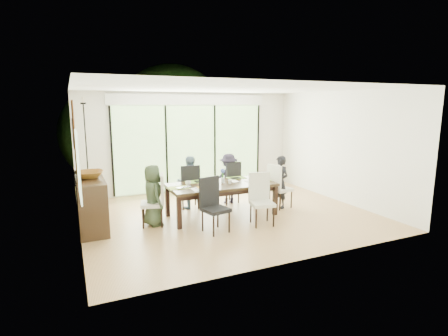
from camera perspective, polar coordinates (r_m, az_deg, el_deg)
name	(u,v)px	position (r m, az deg, el deg)	size (l,w,h in m)	color
floor	(229,215)	(7.68, 0.77, -7.70)	(6.00, 5.00, 0.01)	#9A6A3D
ceiling	(229,88)	(7.31, 0.82, 12.93)	(6.00, 5.00, 0.01)	white
wall_back	(191,142)	(9.69, -5.47, 4.22)	(6.00, 0.02, 2.70)	silver
wall_front	(301,175)	(5.24, 12.42, -1.16)	(6.00, 0.02, 2.70)	silver
wall_left	(74,163)	(6.70, -23.25, 0.72)	(0.02, 5.00, 2.70)	beige
wall_right	(340,147)	(9.05, 18.38, 3.31)	(0.02, 5.00, 2.70)	beige
glass_doors	(191,148)	(9.67, -5.38, 3.31)	(4.20, 0.02, 2.30)	#598C3F
blinds_header	(190,100)	(9.59, -5.50, 11.04)	(4.40, 0.06, 0.28)	white
mullion_a	(112,152)	(9.21, -17.83, 2.52)	(0.05, 0.04, 2.30)	black
mullion_b	(166,149)	(9.46, -9.38, 3.07)	(0.05, 0.04, 2.30)	black
mullion_c	(215,147)	(9.91, -1.52, 3.52)	(0.05, 0.04, 2.30)	black
mullion_d	(258,144)	(10.52, 5.55, 3.87)	(0.05, 0.04, 2.30)	black
side_window	(78,165)	(5.50, -22.69, 0.40)	(0.02, 0.90, 1.00)	#8CAD7F
deck	(182,185)	(10.76, -6.87, -2.76)	(6.00, 1.80, 0.10)	brown
rail_top	(174,162)	(11.40, -8.13, 1.02)	(6.00, 0.08, 0.06)	#513622
foliage_left	(111,134)	(11.93, -17.96, 5.34)	(3.20, 3.20, 3.20)	#14380F
foliage_mid	(172,121)	(12.92, -8.53, 7.66)	(4.00, 4.00, 4.00)	#14380F
foliage_right	(226,135)	(12.81, 0.32, 5.34)	(2.80, 2.80, 2.80)	#14380F
foliage_far	(140,125)	(13.38, -13.48, 6.81)	(3.60, 3.60, 3.60)	#14380F
table_top	(222,185)	(7.47, -0.40, -2.77)	(2.27, 1.04, 0.06)	black
table_apron	(222,189)	(7.49, -0.40, -3.41)	(2.08, 0.85, 0.09)	black
table_leg_fl	(179,213)	(6.81, -7.34, -7.24)	(0.08, 0.08, 0.65)	black
table_leg_fr	(275,200)	(7.68, 8.33, -5.23)	(0.08, 0.08, 0.65)	black
table_leg_bl	(167,201)	(7.61, -9.23, -5.42)	(0.08, 0.08, 0.65)	black
table_leg_br	(256,191)	(8.40, 5.19, -3.83)	(0.08, 0.08, 0.65)	black
chair_left_end	(152,200)	(7.06, -11.67, -5.11)	(0.43, 0.43, 1.04)	silver
chair_right_end	(281,186)	(8.21, 9.24, -2.86)	(0.43, 0.43, 1.04)	silver
chair_far_left	(189,186)	(8.12, -5.73, -2.92)	(0.43, 0.43, 1.04)	black
chair_far_right	(228,182)	(8.48, 0.69, -2.30)	(0.43, 0.43, 1.04)	black
chair_near_left	(216,205)	(6.54, -1.36, -6.12)	(0.43, 0.43, 1.04)	black
chair_near_right	(262,200)	(6.98, 6.27, -5.14)	(0.43, 0.43, 1.04)	silver
person_left_end	(153,195)	(7.04, -11.54, -4.39)	(0.57, 0.36, 1.22)	#34432D
person_right_end	(280,182)	(8.18, 9.15, -2.26)	(0.57, 0.36, 1.22)	black
person_far_left	(189,182)	(8.08, -5.70, -2.33)	(0.57, 0.36, 1.22)	#7391A6
person_far_right	(229,179)	(8.44, 0.75, -1.73)	(0.57, 0.36, 1.22)	#221D2C
placemat_left	(179,188)	(7.14, -7.41, -3.21)	(0.42, 0.30, 0.01)	#94A93C
placemat_right	(260,180)	(7.88, 5.94, -1.90)	(0.42, 0.30, 0.01)	#88C044
placemat_far_l	(195,182)	(7.66, -4.69, -2.23)	(0.42, 0.30, 0.01)	#88C546
placemat_far_r	(236,178)	(8.04, 2.04, -1.60)	(0.42, 0.30, 0.01)	#79AF3E
placemat_paper	(202,189)	(6.99, -3.55, -3.44)	(0.42, 0.30, 0.01)	white
tablet_far_l	(200,181)	(7.65, -3.86, -2.18)	(0.25, 0.17, 0.01)	black
tablet_far_r	(235,178)	(7.97, 1.88, -1.65)	(0.23, 0.16, 0.01)	black
papers	(251,181)	(7.72, 4.51, -2.14)	(0.28, 0.21, 0.00)	white
platter_base	(202,188)	(6.99, -3.56, -3.33)	(0.25, 0.25, 0.02)	white
platter_snacks	(202,187)	(6.98, -3.56, -3.19)	(0.19, 0.19, 0.01)	#C38217
vase	(223,180)	(7.51, -0.21, -2.03)	(0.08, 0.08, 0.11)	silver
hyacinth_stems	(223,175)	(7.49, -0.21, -1.18)	(0.04, 0.04, 0.15)	#337226
hyacinth_blooms	(223,171)	(7.47, -0.21, -0.47)	(0.10, 0.10, 0.10)	#465EB1
laptop	(185,188)	(7.08, -6.40, -3.24)	(0.31, 0.20, 0.02)	silver
cup_a	(188,183)	(7.35, -5.89, -2.46)	(0.12, 0.12, 0.09)	white
cup_b	(230,182)	(7.42, 0.97, -2.29)	(0.09, 0.09, 0.09)	white
cup_c	(252,177)	(7.89, 4.63, -1.56)	(0.12, 0.12, 0.09)	white
book	(231,182)	(7.61, 1.17, -2.25)	(0.15, 0.21, 0.02)	white
sideboard	(91,201)	(7.37, -20.91, -5.12)	(0.50, 1.77, 0.99)	black
bowl	(89,174)	(7.15, -21.14, -0.98)	(0.53, 0.53, 0.13)	brown
candlestick_base	(88,172)	(7.60, -21.32, -0.68)	(0.11, 0.11, 0.04)	black
candlestick_shaft	(86,138)	(7.50, -21.66, 4.54)	(0.03, 0.03, 1.38)	black
candlestick_pan	(83,103)	(7.47, -22.01, 9.76)	(0.11, 0.11, 0.03)	black
candle	(83,100)	(7.47, -22.05, 10.26)	(0.04, 0.04, 0.11)	silver
tapestry	(75,141)	(7.06, -23.19, 4.03)	(0.02, 1.00, 1.50)	brown
art_frame	(73,133)	(8.35, -23.40, 5.21)	(0.03, 0.55, 0.65)	black
art_canvas	(74,133)	(8.35, -23.27, 5.22)	(0.01, 0.45, 0.55)	#1B4757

